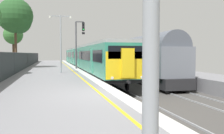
# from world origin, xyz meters

# --- Properties ---
(ground) EXTENTS (17.40, 110.00, 1.21)m
(ground) POSITION_xyz_m (2.64, 0.00, -0.61)
(ground) COLOR gray
(commuter_train_at_platform) EXTENTS (2.83, 41.52, 3.81)m
(commuter_train_at_platform) POSITION_xyz_m (2.10, 24.66, 1.27)
(commuter_train_at_platform) COLOR #2D846B
(commuter_train_at_platform) RESTS_ON ground
(freight_train_adjacent_track) EXTENTS (2.60, 25.84, 4.35)m
(freight_train_adjacent_track) POSITION_xyz_m (6.10, 17.68, 1.36)
(freight_train_adjacent_track) COLOR #232326
(freight_train_adjacent_track) RESTS_ON ground
(signal_gantry) EXTENTS (1.10, 0.24, 5.46)m
(signal_gantry) POSITION_xyz_m (0.61, 18.61, 3.39)
(signal_gantry) COLOR #47474C
(signal_gantry) RESTS_ON ground
(platform_lamp_mid) EXTENTS (2.00, 0.20, 5.19)m
(platform_lamp_mid) POSITION_xyz_m (-1.59, 12.54, 3.09)
(platform_lamp_mid) COLOR #93999E
(platform_lamp_mid) RESTS_ON ground
(background_tree_centre) EXTENTS (2.92, 2.92, 6.09)m
(background_tree_centre) POSITION_xyz_m (-8.11, 30.43, 4.50)
(background_tree_centre) COLOR #473323
(background_tree_centre) RESTS_ON ground
(background_tree_right) EXTENTS (4.21, 4.26, 8.42)m
(background_tree_right) POSITION_xyz_m (-6.53, 21.99, 6.14)
(background_tree_right) COLOR #473323
(background_tree_right) RESTS_ON ground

